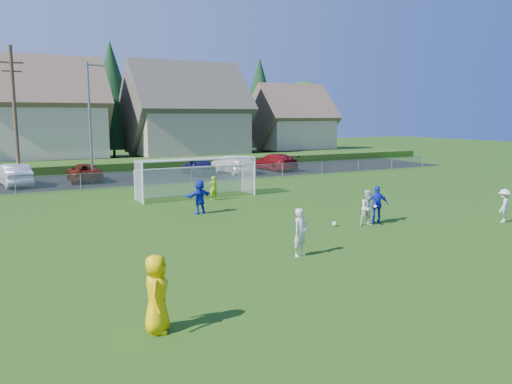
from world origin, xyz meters
TOP-DOWN VIEW (x-y plane):
  - ground at (0.00, 0.00)m, footprint 160.00×160.00m
  - asphalt_lot at (0.00, 27.50)m, footprint 60.00×60.00m
  - grass_embankment at (0.00, 35.00)m, footprint 70.00×6.00m
  - soccer_ball at (2.59, 5.11)m, footprint 0.22×0.22m
  - referee at (-8.10, -2.16)m, footprint 0.93×1.09m
  - player_white_a at (-1.56, 1.68)m, footprint 0.75×0.62m
  - player_white_b at (4.00, 4.43)m, footprint 0.97×0.84m
  - player_white_c at (10.32, 2.00)m, footprint 1.18×0.94m
  - player_blue_a at (4.83, 4.77)m, footprint 1.12×0.91m
  - player_blue_b at (-1.81, 10.85)m, footprint 1.74×1.03m
  - goalkeeper at (0.50, 14.41)m, footprint 0.55×0.37m
  - car_b at (-9.84, 26.87)m, footprint 2.34×5.09m
  - car_c at (-4.89, 27.33)m, footprint 2.52×5.07m
  - car_e at (4.44, 26.83)m, footprint 1.86×4.32m
  - car_f at (7.55, 26.54)m, footprint 2.22×5.02m
  - car_g at (12.25, 27.23)m, footprint 2.68×5.54m
  - soccer_goal at (0.00, 16.05)m, footprint 7.42×1.90m
  - chainlink_fence at (0.00, 22.00)m, footprint 52.06×0.06m
  - streetlight at (-4.45, 26.00)m, footprint 1.38×0.18m
  - utility_pole at (-9.50, 27.00)m, footprint 1.60×0.26m
  - houses_row at (1.97, 42.46)m, footprint 53.90×11.45m
  - tree_row at (1.04, 48.74)m, footprint 65.98×12.36m

SIDE VIEW (x-z plane):
  - ground at x=0.00m, z-range 0.00..0.00m
  - asphalt_lot at x=0.00m, z-range 0.01..0.01m
  - soccer_ball at x=2.59m, z-range 0.00..0.22m
  - grass_embankment at x=0.00m, z-range 0.00..0.80m
  - chainlink_fence at x=0.00m, z-range 0.03..1.23m
  - car_c at x=-4.89m, z-range 0.00..1.38m
  - car_e at x=4.44m, z-range 0.00..1.45m
  - goalkeeper at x=0.50m, z-range 0.00..1.46m
  - car_g at x=12.25m, z-range 0.00..1.55m
  - car_f at x=7.55m, z-range 0.00..1.60m
  - player_white_c at x=10.32m, z-range 0.00..1.61m
  - car_b at x=-9.84m, z-range 0.00..1.62m
  - player_white_b at x=4.00m, z-range 0.00..1.69m
  - player_white_a at x=-1.56m, z-range 0.00..1.76m
  - player_blue_a at x=4.83m, z-range 0.00..1.78m
  - player_blue_b at x=-1.81m, z-range 0.00..1.79m
  - referee at x=-8.10m, z-range 0.00..1.89m
  - soccer_goal at x=0.00m, z-range 0.38..2.88m
  - streetlight at x=-4.45m, z-range 0.34..9.34m
  - utility_pole at x=-9.50m, z-range 0.15..10.15m
  - tree_row at x=1.04m, z-range 0.01..13.81m
  - houses_row at x=1.97m, z-range 0.69..13.97m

